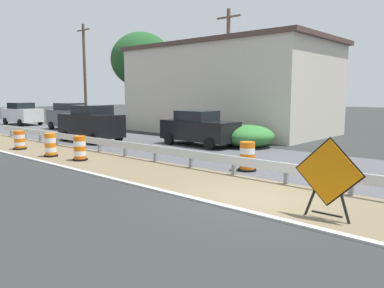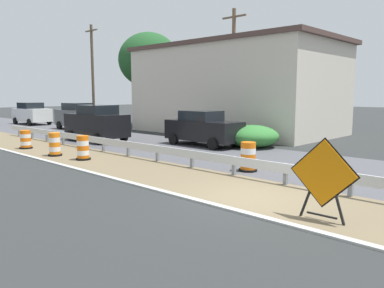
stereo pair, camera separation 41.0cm
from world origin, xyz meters
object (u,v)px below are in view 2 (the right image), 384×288
(warning_sign_diamond, at_px, (323,176))
(traffic_barrel_mid, at_px, (55,145))
(traffic_barrel_far, at_px, (26,140))
(utility_pole_mid, at_px, (93,75))
(car_distant_a, at_px, (203,128))
(traffic_barrel_close, at_px, (83,149))
(car_lead_far_lane, at_px, (97,123))
(utility_pole_near, at_px, (233,73))
(car_mid_far_lane, at_px, (79,116))
(car_trailing_near_lane, at_px, (32,113))
(traffic_barrel_nearest, at_px, (248,158))

(warning_sign_diamond, bearing_deg, traffic_barrel_mid, -92.44)
(traffic_barrel_far, height_order, utility_pole_mid, utility_pole_mid)
(car_distant_a, distance_m, utility_pole_mid, 16.18)
(traffic_barrel_close, relative_size, traffic_barrel_mid, 0.98)
(utility_pole_mid, bearing_deg, car_lead_far_lane, -121.19)
(traffic_barrel_mid, bearing_deg, warning_sign_diamond, -90.72)
(car_lead_far_lane, bearing_deg, utility_pole_near, -131.33)
(car_distant_a, distance_m, utility_pole_near, 4.94)
(utility_pole_near, height_order, utility_pole_mid, utility_pole_mid)
(car_lead_far_lane, bearing_deg, car_mid_far_lane, -24.66)
(car_distant_a, xyz_separation_m, utility_pole_near, (3.64, 0.70, 3.26))
(car_trailing_near_lane, bearing_deg, utility_pole_mid, 21.30)
(car_trailing_near_lane, bearing_deg, traffic_barrel_close, -19.88)
(traffic_barrel_nearest, xyz_separation_m, utility_pole_near, (7.83, 6.77, 3.75))
(traffic_barrel_far, relative_size, utility_pole_mid, 0.11)
(utility_pole_near, bearing_deg, warning_sign_diamond, -135.01)
(warning_sign_diamond, bearing_deg, utility_pole_mid, -113.35)
(car_trailing_near_lane, distance_m, car_lead_far_lane, 16.23)
(warning_sign_diamond, height_order, car_distant_a, car_distant_a)
(car_mid_far_lane, height_order, utility_pole_mid, utility_pole_mid)
(utility_pole_mid, bearing_deg, car_mid_far_lane, -146.93)
(utility_pole_mid, bearing_deg, car_distant_a, -99.79)
(traffic_barrel_mid, relative_size, utility_pole_mid, 0.12)
(car_distant_a, relative_size, utility_pole_mid, 0.52)
(traffic_barrel_close, distance_m, car_lead_far_lane, 6.89)
(car_trailing_near_lane, xyz_separation_m, car_distant_a, (0.08, -22.11, -0.05))
(traffic_barrel_nearest, xyz_separation_m, car_distant_a, (4.18, 6.07, 0.49))
(traffic_barrel_close, bearing_deg, car_mid_far_lane, 60.67)
(car_mid_far_lane, bearing_deg, car_lead_far_lane, -22.59)
(traffic_barrel_close, bearing_deg, car_trailing_near_lane, 71.64)
(traffic_barrel_far, bearing_deg, car_trailing_near_lane, 65.28)
(car_lead_far_lane, relative_size, car_distant_a, 0.94)
(traffic_barrel_far, height_order, car_trailing_near_lane, car_trailing_near_lane)
(traffic_barrel_far, height_order, car_mid_far_lane, car_mid_far_lane)
(utility_pole_near, bearing_deg, car_lead_far_lane, 140.66)
(traffic_barrel_far, relative_size, utility_pole_near, 0.12)
(traffic_barrel_mid, xyz_separation_m, car_trailing_near_lane, (7.45, 19.45, 0.55))
(car_lead_far_lane, bearing_deg, traffic_barrel_close, 140.45)
(traffic_barrel_nearest, xyz_separation_m, car_mid_far_lane, (4.44, 20.04, 0.59))
(warning_sign_diamond, bearing_deg, utility_pole_near, -136.74)
(traffic_barrel_mid, height_order, utility_pole_near, utility_pole_near)
(traffic_barrel_nearest, bearing_deg, car_lead_far_lane, 84.49)
(car_trailing_near_lane, bearing_deg, utility_pole_near, 8.35)
(car_distant_a, height_order, utility_pole_mid, utility_pole_mid)
(utility_pole_mid, bearing_deg, car_trailing_near_lane, 112.82)
(car_distant_a, bearing_deg, car_trailing_near_lane, -178.63)
(car_lead_far_lane, bearing_deg, traffic_barrel_far, 88.81)
(warning_sign_diamond, bearing_deg, car_lead_far_lane, -107.34)
(traffic_barrel_close, xyz_separation_m, traffic_barrel_mid, (-0.34, 1.95, 0.01))
(traffic_barrel_nearest, distance_m, utility_pole_near, 11.01)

